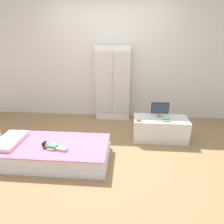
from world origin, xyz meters
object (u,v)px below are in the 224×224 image
at_px(tv_monitor, 160,109).
at_px(book_green, 166,120).
at_px(bed, 52,152).
at_px(rocking_horse_toy, 139,119).
at_px(doll, 50,146).
at_px(tv_stand, 160,129).
at_px(wardrobe, 113,84).

relative_size(tv_monitor, book_green, 2.32).
distance_m(bed, book_green, 1.91).
relative_size(rocking_horse_toy, book_green, 0.77).
height_order(doll, tv_monitor, tv_monitor).
height_order(rocking_horse_toy, book_green, rocking_horse_toy).
distance_m(tv_stand, book_green, 0.24).
height_order(bed, doll, doll).
bearing_deg(wardrobe, bed, -114.83).
bearing_deg(rocking_horse_toy, tv_monitor, 31.80).
height_order(tv_stand, rocking_horse_toy, rocking_horse_toy).
height_order(tv_monitor, book_green, tv_monitor).
height_order(doll, book_green, book_green).
relative_size(bed, doll, 4.29).
bearing_deg(wardrobe, book_green, -45.45).
xyz_separation_m(wardrobe, tv_monitor, (0.89, -0.82, -0.23)).
relative_size(bed, rocking_horse_toy, 16.28).
relative_size(doll, book_green, 2.92).
xyz_separation_m(wardrobe, book_green, (0.98, -1.00, -0.38)).
relative_size(tv_stand, tv_monitor, 3.02).
bearing_deg(tv_stand, doll, -151.90).
distance_m(wardrobe, rocking_horse_toy, 1.22).
bearing_deg(book_green, tv_stand, 124.94).
height_order(doll, tv_stand, tv_stand).
height_order(bed, rocking_horse_toy, rocking_horse_toy).
height_order(bed, book_green, book_green).
height_order(bed, tv_stand, tv_stand).
bearing_deg(bed, tv_monitor, 27.19).
xyz_separation_m(wardrobe, rocking_horse_toy, (0.52, -1.05, -0.34)).
bearing_deg(tv_monitor, tv_stand, -73.68).
relative_size(doll, wardrobe, 0.25).
distance_m(tv_stand, rocking_horse_toy, 0.49).
xyz_separation_m(doll, tv_stand, (1.67, 0.89, -0.10)).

